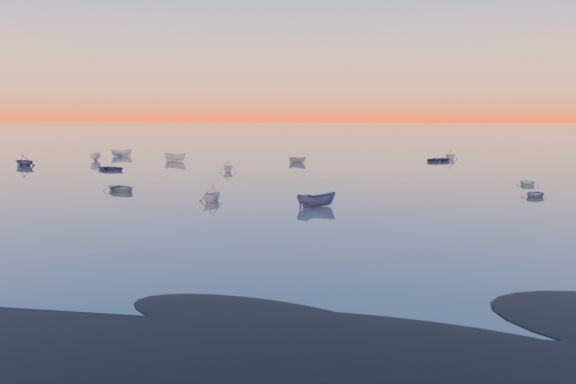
# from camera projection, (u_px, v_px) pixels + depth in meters

# --- Properties ---
(ground) EXTENTS (600.00, 600.00, 0.00)m
(ground) POSITION_uv_depth(u_px,v_px,m) (333.00, 150.00, 124.03)
(ground) COLOR #635953
(ground) RESTS_ON ground
(mud_lobes) EXTENTS (140.00, 6.00, 0.07)m
(mud_lobes) POSITION_uv_depth(u_px,v_px,m) (155.00, 300.00, 25.32)
(mud_lobes) COLOR black
(mud_lobes) RESTS_ON ground
(moored_fleet) EXTENTS (124.00, 58.00, 1.20)m
(moored_fleet) POSITION_uv_depth(u_px,v_px,m) (306.00, 173.00, 78.09)
(moored_fleet) COLOR silver
(moored_fleet) RESTS_ON ground
(boat_near_left) EXTENTS (4.09, 4.36, 1.06)m
(boat_near_left) POSITION_uv_depth(u_px,v_px,m) (122.00, 191.00, 59.93)
(boat_near_left) COLOR slate
(boat_near_left) RESTS_ON ground
(boat_near_center) EXTENTS (2.88, 3.97, 1.27)m
(boat_near_center) POSITION_uv_depth(u_px,v_px,m) (316.00, 207.00, 50.29)
(boat_near_center) COLOR #3B4570
(boat_near_center) RESTS_ON ground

